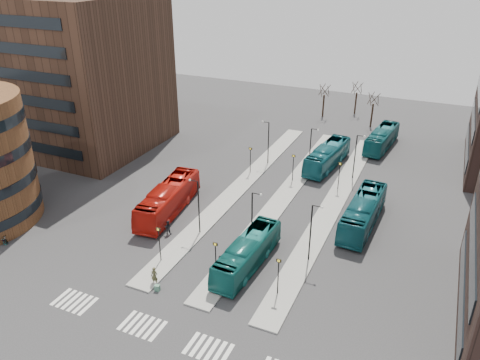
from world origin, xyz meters
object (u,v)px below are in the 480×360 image
at_px(teal_bus_a, 247,253).
at_px(traveller, 154,276).
at_px(commuter_c, 227,258).
at_px(bicycle_far, 0,241).
at_px(suitcase, 157,288).
at_px(teal_bus_c, 363,212).
at_px(teal_bus_d, 382,139).
at_px(red_bus, 168,199).
at_px(commuter_a, 168,227).
at_px(bicycle_mid, 3,239).
at_px(teal_bus_b, 327,156).
at_px(commuter_b, 220,263).

xyz_separation_m(teal_bus_a, traveller, (-6.50, -5.95, -0.59)).
relative_size(commuter_c, bicycle_far, 1.06).
height_order(suitcase, commuter_c, commuter_c).
xyz_separation_m(teal_bus_c, teal_bus_d, (-1.80, 23.94, -0.09)).
distance_m(red_bus, commuter_c, 12.46).
relative_size(commuter_a, commuter_c, 0.93).
bearing_deg(commuter_c, suitcase, -27.97).
relative_size(teal_bus_d, commuter_a, 7.04).
bearing_deg(bicycle_far, commuter_a, -73.45).
relative_size(commuter_a, bicycle_mid, 0.94).
bearing_deg(bicycle_mid, bicycle_far, -170.79).
bearing_deg(red_bus, teal_bus_c, 9.87).
xyz_separation_m(teal_bus_b, teal_bus_d, (5.75, 10.24, -0.06)).
xyz_separation_m(teal_bus_d, commuter_c, (-8.47, -36.70, -0.70)).
relative_size(teal_bus_b, commuter_c, 6.84).
bearing_deg(traveller, teal_bus_a, 35.12).
distance_m(teal_bus_c, commuter_b, 17.33).
xyz_separation_m(commuter_a, bicycle_mid, (-14.58, -8.46, -0.28)).
height_order(teal_bus_a, traveller, teal_bus_a).
bearing_deg(commuter_a, commuter_c, 144.58).
distance_m(suitcase, commuter_b, 6.20).
bearing_deg(teal_bus_b, suitcase, -95.21).
relative_size(commuter_b, bicycle_mid, 1.00).
bearing_deg(commuter_a, teal_bus_c, -169.33).
height_order(teal_bus_b, commuter_b, teal_bus_b).
bearing_deg(suitcase, teal_bus_a, 39.04).
bearing_deg(suitcase, teal_bus_d, 63.99).
bearing_deg(teal_bus_a, commuter_b, -136.58).
xyz_separation_m(red_bus, teal_bus_a, (12.35, -5.80, -0.22)).
height_order(suitcase, bicycle_far, bicycle_far).
relative_size(teal_bus_b, commuter_b, 6.85).
bearing_deg(teal_bus_d, traveller, -101.23).
bearing_deg(bicycle_mid, teal_bus_a, -65.43).
distance_m(teal_bus_d, traveller, 43.92).
bearing_deg(teal_bus_c, teal_bus_b, 121.42).
xyz_separation_m(teal_bus_b, bicycle_mid, (-25.44, -32.44, -1.10)).
relative_size(traveller, bicycle_mid, 1.05).
relative_size(teal_bus_a, teal_bus_b, 0.92).
xyz_separation_m(suitcase, commuter_c, (4.04, 5.87, 0.56)).
bearing_deg(red_bus, teal_bus_d, 51.00).
bearing_deg(suitcase, teal_bus_c, 42.84).
relative_size(suitcase, teal_bus_c, 0.05).
distance_m(red_bus, bicycle_mid, 17.50).
bearing_deg(bicycle_far, teal_bus_c, -74.51).
xyz_separation_m(teal_bus_a, commuter_a, (-9.93, 1.73, -0.69)).
height_order(red_bus, bicycle_far, red_bus).
bearing_deg(commuter_b, commuter_c, 1.34).
height_order(suitcase, teal_bus_a, teal_bus_a).
relative_size(traveller, bicycle_far, 1.11).
height_order(red_bus, teal_bus_d, red_bus).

